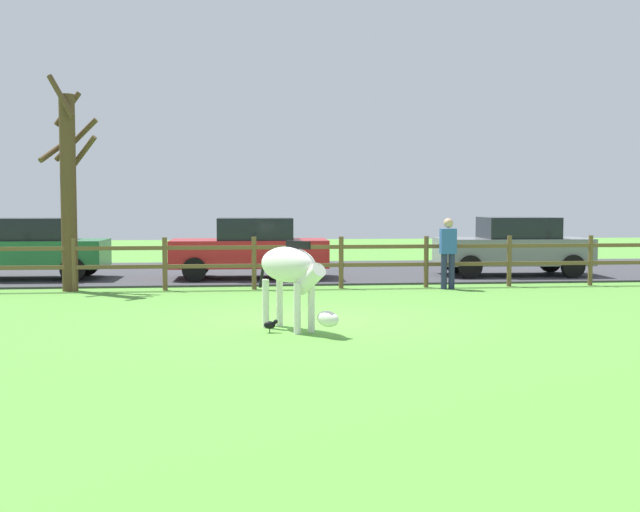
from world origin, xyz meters
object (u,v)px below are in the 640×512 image
(visitor_near_fence, at_px, (448,250))
(bare_tree, at_px, (69,185))
(crow_on_grass, at_px, (270,325))
(parked_car_grey, at_px, (514,246))
(parked_car_green, at_px, (27,248))
(parked_car_red, at_px, (251,248))
(zebra, at_px, (291,272))

(visitor_near_fence, bearing_deg, bare_tree, 176.17)
(visitor_near_fence, bearing_deg, crow_on_grass, -127.13)
(bare_tree, bearing_deg, visitor_near_fence, -3.83)
(bare_tree, distance_m, parked_car_grey, 11.47)
(parked_car_green, xyz_separation_m, parked_car_red, (5.68, -0.41, 0.00))
(parked_car_green, xyz_separation_m, visitor_near_fence, (10.16, -3.07, 0.06))
(parked_car_grey, distance_m, parked_car_green, 12.72)
(parked_car_green, relative_size, visitor_near_fence, 2.47)
(bare_tree, xyz_separation_m, parked_car_red, (4.13, 2.09, -1.55))
(crow_on_grass, height_order, parked_car_green, parked_car_green)
(parked_car_red, relative_size, visitor_near_fence, 2.46)
(crow_on_grass, bearing_deg, visitor_near_fence, 52.87)
(parked_car_green, bearing_deg, parked_car_red, -4.12)
(bare_tree, height_order, parked_car_grey, bare_tree)
(parked_car_grey, xyz_separation_m, visitor_near_fence, (-2.55, -2.72, 0.06))
(bare_tree, xyz_separation_m, crow_on_grass, (4.23, -6.36, -2.26))
(crow_on_grass, height_order, parked_car_grey, parked_car_grey)
(parked_car_red, bearing_deg, crow_on_grass, -89.31)
(bare_tree, relative_size, visitor_near_fence, 2.94)
(zebra, bearing_deg, parked_car_red, 93.04)
(parked_car_grey, relative_size, parked_car_green, 1.01)
(zebra, bearing_deg, parked_car_grey, 51.68)
(zebra, distance_m, parked_car_green, 10.63)
(zebra, xyz_separation_m, parked_car_red, (-0.44, 8.28, -0.08))
(bare_tree, xyz_separation_m, visitor_near_fence, (8.61, -0.58, -1.48))
(parked_car_grey, xyz_separation_m, parked_car_green, (-12.71, 0.35, 0.00))
(parked_car_green, relative_size, parked_car_red, 1.00)
(zebra, height_order, parked_car_grey, parked_car_grey)
(parked_car_red, distance_m, visitor_near_fence, 5.21)
(zebra, relative_size, crow_on_grass, 7.76)
(bare_tree, relative_size, crow_on_grass, 22.41)
(zebra, relative_size, parked_car_green, 0.41)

